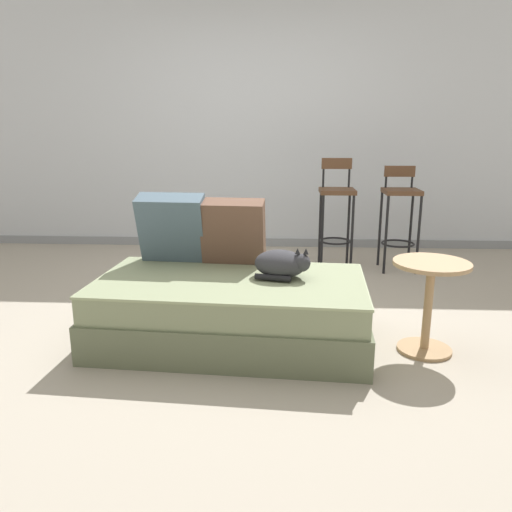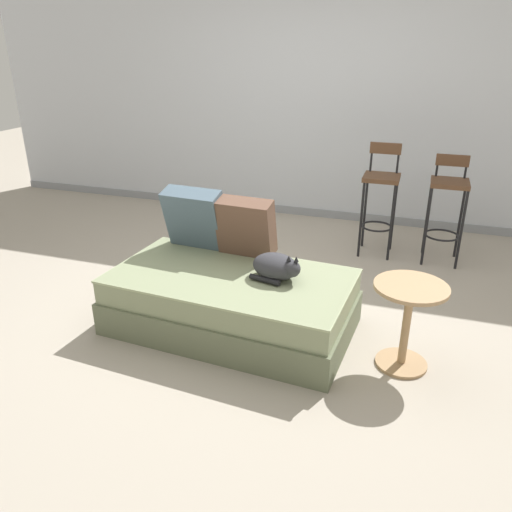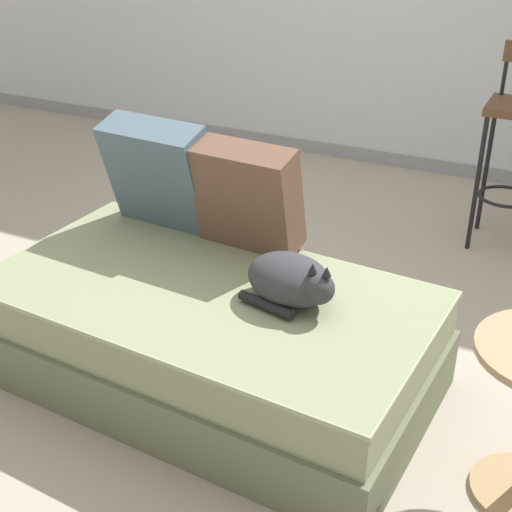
{
  "view_description": "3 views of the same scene",
  "coord_description": "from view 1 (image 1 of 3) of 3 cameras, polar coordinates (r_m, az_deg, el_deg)",
  "views": [
    {
      "loc": [
        0.3,
        -3.3,
        1.31
      ],
      "look_at": [
        0.15,
        -0.3,
        0.53
      ],
      "focal_mm": 35.0,
      "sensor_mm": 36.0,
      "label": 1
    },
    {
      "loc": [
        1.14,
        -3.26,
        1.87
      ],
      "look_at": [
        0.15,
        -0.3,
        0.53
      ],
      "focal_mm": 35.0,
      "sensor_mm": 36.0,
      "label": 2
    },
    {
      "loc": [
        1.14,
        -2.34,
        1.73
      ],
      "look_at": [
        0.15,
        -0.3,
        0.53
      ],
      "focal_mm": 50.0,
      "sensor_mm": 36.0,
      "label": 3
    }
  ],
  "objects": [
    {
      "name": "ground_plane",
      "position": [
        3.56,
        -2.18,
        -7.02
      ],
      "size": [
        16.0,
        16.0,
        0.0
      ],
      "primitive_type": "plane",
      "color": "#A89E8E",
      "rests_on": "ground"
    },
    {
      "name": "wall_back_panel",
      "position": [
        5.56,
        -0.23,
        14.45
      ],
      "size": [
        8.0,
        0.1,
        2.6
      ],
      "primitive_type": "cube",
      "color": "silver",
      "rests_on": "ground"
    },
    {
      "name": "wall_baseboard_trim",
      "position": [
        5.65,
        -0.25,
        1.61
      ],
      "size": [
        8.0,
        0.02,
        0.09
      ],
      "primitive_type": "cube",
      "color": "gray",
      "rests_on": "ground"
    },
    {
      "name": "couch",
      "position": [
        3.12,
        -2.86,
        -6.15
      ],
      "size": [
        1.72,
        1.03,
        0.41
      ],
      "color": "#636B50",
      "rests_on": "ground"
    },
    {
      "name": "throw_pillow_corner",
      "position": [
        3.43,
        -9.48,
        3.23
      ],
      "size": [
        0.47,
        0.31,
        0.47
      ],
      "color": "#4C6070",
      "rests_on": "couch"
    },
    {
      "name": "throw_pillow_middle",
      "position": [
        3.34,
        -2.63,
        2.85
      ],
      "size": [
        0.44,
        0.27,
        0.44
      ],
      "color": "brown",
      "rests_on": "couch"
    },
    {
      "name": "cat",
      "position": [
        3.06,
        3.0,
        -0.89
      ],
      "size": [
        0.37,
        0.3,
        0.2
      ],
      "color": "#333338",
      "rests_on": "couch"
    },
    {
      "name": "bar_stool_near_window",
      "position": [
        4.7,
        9.17,
        5.75
      ],
      "size": [
        0.32,
        0.32,
        1.03
      ],
      "color": "black",
      "rests_on": "ground"
    },
    {
      "name": "bar_stool_by_doorway",
      "position": [
        4.8,
        16.13,
        5.3
      ],
      "size": [
        0.32,
        0.32,
        0.96
      ],
      "color": "black",
      "rests_on": "ground"
    },
    {
      "name": "side_table",
      "position": [
        3.1,
        19.18,
        -4.09
      ],
      "size": [
        0.44,
        0.44,
        0.56
      ],
      "color": "tan",
      "rests_on": "ground"
    }
  ]
}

